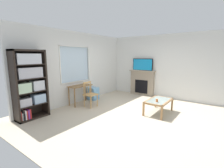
{
  "coord_description": "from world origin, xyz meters",
  "views": [
    {
      "loc": [
        -4.26,
        -2.41,
        1.82
      ],
      "look_at": [
        -0.17,
        0.59,
        0.92
      ],
      "focal_mm": 25.48,
      "sensor_mm": 36.0,
      "label": 1
    }
  ],
  "objects_px": {
    "wooden_chair": "(90,94)",
    "tv": "(143,65)",
    "plastic_drawer_unit": "(93,93)",
    "fireplace": "(142,83)",
    "bookshelf": "(29,82)",
    "coffee_table": "(159,102)",
    "sippy_cup": "(157,100)",
    "desk_under_window": "(80,89)"
  },
  "relations": [
    {
      "from": "desk_under_window",
      "to": "tv",
      "type": "height_order",
      "value": "tv"
    },
    {
      "from": "desk_under_window",
      "to": "tv",
      "type": "distance_m",
      "value": 3.08
    },
    {
      "from": "bookshelf",
      "to": "wooden_chair",
      "type": "bearing_deg",
      "value": -18.91
    },
    {
      "from": "coffee_table",
      "to": "sippy_cup",
      "type": "bearing_deg",
      "value": -174.02
    },
    {
      "from": "desk_under_window",
      "to": "coffee_table",
      "type": "bearing_deg",
      "value": -73.83
    },
    {
      "from": "wooden_chair",
      "to": "fireplace",
      "type": "distance_m",
      "value": 2.82
    },
    {
      "from": "tv",
      "to": "coffee_table",
      "type": "height_order",
      "value": "tv"
    },
    {
      "from": "fireplace",
      "to": "tv",
      "type": "xyz_separation_m",
      "value": [
        -0.02,
        0.0,
        0.84
      ]
    },
    {
      "from": "coffee_table",
      "to": "wooden_chair",
      "type": "bearing_deg",
      "value": 109.84
    },
    {
      "from": "coffee_table",
      "to": "fireplace",
      "type": "bearing_deg",
      "value": 38.21
    },
    {
      "from": "desk_under_window",
      "to": "plastic_drawer_unit",
      "type": "bearing_deg",
      "value": 3.8
    },
    {
      "from": "wooden_chair",
      "to": "tv",
      "type": "xyz_separation_m",
      "value": [
        2.7,
        -0.74,
        0.96
      ]
    },
    {
      "from": "sippy_cup",
      "to": "plastic_drawer_unit",
      "type": "bearing_deg",
      "value": 86.11
    },
    {
      "from": "tv",
      "to": "sippy_cup",
      "type": "xyz_separation_m",
      "value": [
        -2.14,
        -1.53,
        -0.94
      ]
    },
    {
      "from": "bookshelf",
      "to": "desk_under_window",
      "type": "height_order",
      "value": "bookshelf"
    },
    {
      "from": "wooden_chair",
      "to": "tv",
      "type": "height_order",
      "value": "tv"
    },
    {
      "from": "tv",
      "to": "plastic_drawer_unit",
      "type": "bearing_deg",
      "value": 146.19
    },
    {
      "from": "wooden_chair",
      "to": "plastic_drawer_unit",
      "type": "height_order",
      "value": "wooden_chair"
    },
    {
      "from": "coffee_table",
      "to": "sippy_cup",
      "type": "height_order",
      "value": "sippy_cup"
    },
    {
      "from": "wooden_chair",
      "to": "tv",
      "type": "bearing_deg",
      "value": -15.24
    },
    {
      "from": "sippy_cup",
      "to": "fireplace",
      "type": "bearing_deg",
      "value": 35.42
    },
    {
      "from": "bookshelf",
      "to": "sippy_cup",
      "type": "bearing_deg",
      "value": -50.51
    },
    {
      "from": "plastic_drawer_unit",
      "to": "fireplace",
      "type": "relative_size",
      "value": 0.42
    },
    {
      "from": "wooden_chair",
      "to": "coffee_table",
      "type": "height_order",
      "value": "wooden_chair"
    },
    {
      "from": "wooden_chair",
      "to": "tv",
      "type": "relative_size",
      "value": 0.93
    },
    {
      "from": "desk_under_window",
      "to": "coffee_table",
      "type": "height_order",
      "value": "desk_under_window"
    },
    {
      "from": "fireplace",
      "to": "wooden_chair",
      "type": "bearing_deg",
      "value": 164.85
    },
    {
      "from": "bookshelf",
      "to": "sippy_cup",
      "type": "relative_size",
      "value": 22.13
    },
    {
      "from": "coffee_table",
      "to": "bookshelf",
      "type": "bearing_deg",
      "value": 132.47
    },
    {
      "from": "wooden_chair",
      "to": "bookshelf",
      "type": "bearing_deg",
      "value": 161.09
    },
    {
      "from": "tv",
      "to": "coffee_table",
      "type": "relative_size",
      "value": 0.91
    },
    {
      "from": "desk_under_window",
      "to": "wooden_chair",
      "type": "xyz_separation_m",
      "value": [
        -0.01,
        -0.51,
        -0.13
      ]
    },
    {
      "from": "plastic_drawer_unit",
      "to": "desk_under_window",
      "type": "bearing_deg",
      "value": -176.2
    },
    {
      "from": "wooden_chair",
      "to": "fireplace",
      "type": "relative_size",
      "value": 0.73
    },
    {
      "from": "plastic_drawer_unit",
      "to": "sippy_cup",
      "type": "height_order",
      "value": "sippy_cup"
    },
    {
      "from": "fireplace",
      "to": "desk_under_window",
      "type": "bearing_deg",
      "value": 155.24
    },
    {
      "from": "desk_under_window",
      "to": "fireplace",
      "type": "xyz_separation_m",
      "value": [
        2.71,
        -1.25,
        -0.01
      ]
    },
    {
      "from": "wooden_chair",
      "to": "plastic_drawer_unit",
      "type": "relative_size",
      "value": 1.75
    },
    {
      "from": "fireplace",
      "to": "tv",
      "type": "relative_size",
      "value": 1.27
    },
    {
      "from": "tv",
      "to": "coffee_table",
      "type": "xyz_separation_m",
      "value": [
        -1.89,
        -1.51,
        -1.05
      ]
    },
    {
      "from": "desk_under_window",
      "to": "sippy_cup",
      "type": "xyz_separation_m",
      "value": [
        0.56,
        -2.78,
        -0.11
      ]
    },
    {
      "from": "plastic_drawer_unit",
      "to": "fireplace",
      "type": "height_order",
      "value": "fireplace"
    }
  ]
}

